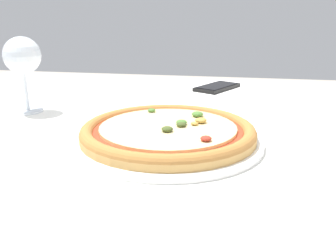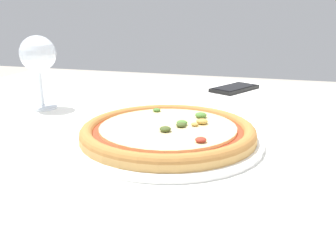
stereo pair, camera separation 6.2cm
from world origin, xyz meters
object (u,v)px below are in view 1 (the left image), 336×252
(dining_table, at_px, (159,172))
(pizza_plate, at_px, (168,133))
(cell_phone, at_px, (217,87))
(wine_glass_far_left, at_px, (22,57))

(dining_table, relative_size, pizza_plate, 4.29)
(pizza_plate, bearing_deg, cell_phone, 82.99)
(dining_table, xyz_separation_m, pizza_plate, (0.03, -0.05, 0.09))
(cell_phone, bearing_deg, pizza_plate, -97.01)
(wine_glass_far_left, bearing_deg, cell_phone, 39.14)
(pizza_plate, bearing_deg, dining_table, 118.99)
(dining_table, distance_m, cell_phone, 0.43)
(pizza_plate, height_order, cell_phone, pizza_plate)
(pizza_plate, relative_size, wine_glass_far_left, 1.95)
(pizza_plate, bearing_deg, wine_glass_far_left, 156.88)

